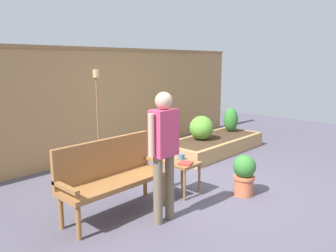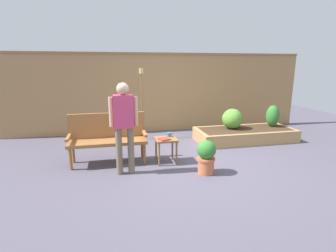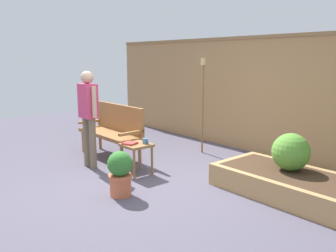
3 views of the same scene
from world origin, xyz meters
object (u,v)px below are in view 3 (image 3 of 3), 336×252
shrub_near_bench (291,152)px  tiki_torch (203,89)px  book_on_table (130,143)px  person_by_bench (88,111)px  side_table (137,149)px  potted_boxwood (120,172)px  cup_on_table (145,141)px  garden_bench (114,127)px

shrub_near_bench → tiki_torch: (-2.15, 0.56, 0.65)m
book_on_table → shrub_near_bench: (1.96, 1.21, 0.05)m
shrub_near_bench → person_by_bench: 3.10m
side_table → potted_boxwood: potted_boxwood is taller
side_table → book_on_table: size_ratio=2.62×
cup_on_table → potted_boxwood: potted_boxwood is taller
cup_on_table → shrub_near_bench: size_ratio=0.24×
book_on_table → side_table: bearing=36.8°
tiki_torch → potted_boxwood: bearing=-71.0°
tiki_torch → person_by_bench: (-0.55, -2.05, -0.27)m
side_table → potted_boxwood: 0.87m
person_by_bench → garden_bench: bearing=114.1°
tiki_torch → cup_on_table: bearing=-78.2°
tiki_torch → side_table: bearing=-81.7°
side_table → cup_on_table: (0.08, 0.11, 0.12)m
book_on_table → tiki_torch: (-0.19, 1.77, 0.71)m
side_table → cup_on_table: cup_on_table is taller
side_table → shrub_near_bench: bearing=30.5°
cup_on_table → person_by_bench: size_ratio=0.08×
cup_on_table → tiki_torch: tiki_torch is taller
potted_boxwood → garden_bench: bearing=150.3°
garden_bench → book_on_table: size_ratio=7.87×
side_table → tiki_torch: 1.88m
person_by_bench → cup_on_table: bearing=28.5°
side_table → potted_boxwood: (0.56, -0.66, -0.08)m
shrub_near_bench → book_on_table: bearing=-148.4°
potted_boxwood → tiki_torch: size_ratio=0.34×
shrub_near_bench → potted_boxwood: bearing=-127.0°
book_on_table → person_by_bench: size_ratio=0.12×
garden_bench → side_table: bearing=-14.3°
cup_on_table → shrub_near_bench: 2.09m
book_on_table → shrub_near_bench: bearing=10.7°
potted_boxwood → shrub_near_bench: bearing=53.0°
cup_on_table → person_by_bench: bearing=-151.5°
garden_bench → shrub_near_bench: (2.98, 0.85, 0.00)m
book_on_table → person_by_bench: person_by_bench is taller
side_table → shrub_near_bench: shrub_near_bench is taller
cup_on_table → shrub_near_bench: bearing=29.1°
potted_boxwood → person_by_bench: size_ratio=0.38×
garden_bench → side_table: 1.12m
potted_boxwood → tiki_torch: tiki_torch is taller
garden_bench → cup_on_table: garden_bench is taller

